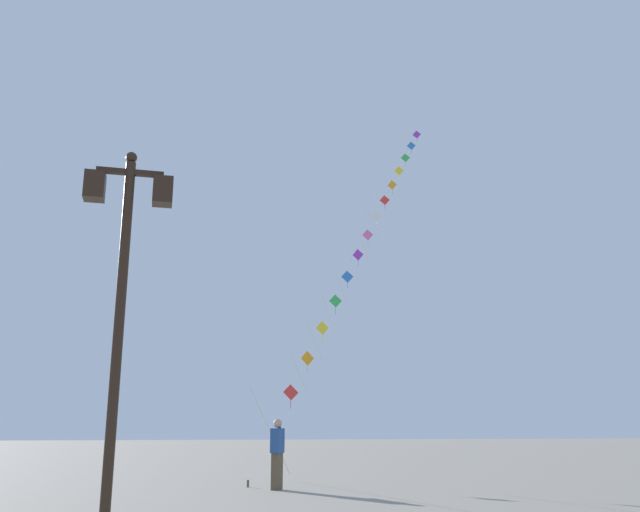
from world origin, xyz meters
name	(u,v)px	position (x,y,z in m)	size (l,w,h in m)	color
ground_plane	(184,477)	(0.00, 20.00, 0.00)	(160.00, 160.00, 0.00)	gray
twin_lantern_lamp_post	(123,265)	(-1.56, 6.76, 3.65)	(1.22, 0.28, 5.32)	black
kite_train	(368,236)	(7.14, 22.95, 9.24)	(10.89, 13.78, 17.39)	brown
kite_flyer	(277,452)	(2.03, 14.69, 0.90)	(0.46, 0.60, 1.71)	brown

